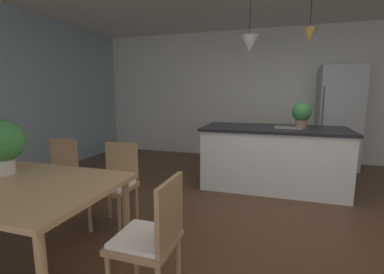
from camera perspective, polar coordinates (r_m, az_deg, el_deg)
name	(u,v)px	position (r m, az deg, el deg)	size (l,w,h in m)	color
ground_plane	(286,233)	(3.07, 19.31, -18.63)	(10.00, 8.40, 0.04)	#4C301E
wall_back_kitchen	(285,95)	(5.99, 19.07, 8.34)	(10.00, 0.12, 2.70)	white
dining_table	(6,190)	(2.55, -34.64, -9.12)	(1.71, 1.03, 0.72)	tan
chair_kitchen_end	(152,237)	(1.87, -8.52, -20.15)	(0.40, 0.40, 0.87)	#A87F56
chair_far_left	(56,175)	(3.44, -26.72, -7.23)	(0.41, 0.41, 0.87)	#A87F56
chair_far_right	(116,182)	(2.97, -15.82, -9.10)	(0.40, 0.40, 0.87)	#A87F56
kitchen_island	(273,157)	(4.17, 16.67, -4.04)	(2.04, 0.95, 0.91)	silver
refrigerator	(338,118)	(5.71, 28.47, 3.59)	(0.72, 0.67, 1.88)	#B2B5B7
pendant_over_island_main	(249,44)	(4.15, 11.99, 18.61)	(0.26, 0.26, 0.74)	black
pendant_over_island_aux	(309,36)	(4.15, 23.57, 19.00)	(0.17, 0.17, 0.66)	black
potted_plant_on_island	(302,114)	(4.09, 22.16, 4.58)	(0.27, 0.27, 0.36)	#8C664C
potted_plant_on_table	(2,143)	(2.71, -35.21, -1.03)	(0.35, 0.35, 0.45)	beige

